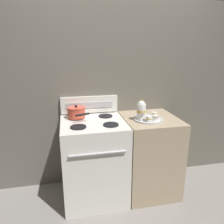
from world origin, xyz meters
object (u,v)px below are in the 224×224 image
at_px(teacup_left, 143,114).
at_px(creamer_jug, 148,119).
at_px(stove, 94,160).
at_px(saucepan, 76,112).
at_px(teacup_right, 154,115).
at_px(teacup_front, 156,118).
at_px(serving_tray, 148,119).
at_px(teapot, 141,110).

bearing_deg(teacup_left, creamer_jug, -90.97).
bearing_deg(stove, saucepan, 137.62).
height_order(teacup_right, teacup_front, same).
relative_size(saucepan, teacup_left, 2.97).
distance_m(serving_tray, teacup_left, 0.10).
xyz_separation_m(teapot, teacup_left, (0.05, 0.10, -0.08)).
xyz_separation_m(saucepan, teapot, (0.67, -0.22, 0.05)).
height_order(teacup_left, teacup_front, same).
xyz_separation_m(stove, teacup_right, (0.68, -0.03, 0.49)).
bearing_deg(teacup_right, serving_tray, -156.48).
bearing_deg(saucepan, teacup_left, -9.67).
relative_size(stove, saucepan, 3.09).
relative_size(saucepan, teacup_right, 2.97).
bearing_deg(saucepan, serving_tray, -15.32).
bearing_deg(stove, teacup_right, -2.11).
bearing_deg(stove, teapot, -7.97).
distance_m(stove, serving_tray, 0.76).
bearing_deg(teapot, teacup_front, -28.15).
xyz_separation_m(teacup_front, creamer_jug, (-0.09, -0.01, 0.00)).
bearing_deg(teacup_front, serving_tray, 120.50).
bearing_deg(teacup_front, saucepan, 160.13).
height_order(serving_tray, teacup_front, teacup_front).
bearing_deg(teacup_right, stove, 177.89).
height_order(stove, teacup_left, teacup_left).
xyz_separation_m(stove, serving_tray, (0.60, -0.06, 0.46)).
bearing_deg(teacup_left, teacup_front, -63.77).
distance_m(teapot, creamer_jug, 0.12).
height_order(teacup_front, creamer_jug, creamer_jug).
bearing_deg(creamer_jug, serving_tray, 69.65).
xyz_separation_m(teapot, teacup_front, (0.14, -0.07, -0.08)).
bearing_deg(serving_tray, teapot, -172.32).
bearing_deg(creamer_jug, stove, 164.22).
height_order(teacup_left, creamer_jug, creamer_jug).
distance_m(teacup_right, teacup_front, 0.12).
distance_m(stove, teapot, 0.77).
height_order(stove, teacup_front, teacup_front).
bearing_deg(teapot, saucepan, 161.92).
height_order(stove, serving_tray, serving_tray).
bearing_deg(serving_tray, creamer_jug, -110.35).
bearing_deg(teacup_left, teacup_right, -23.56).
height_order(saucepan, teacup_right, saucepan).
bearing_deg(teacup_right, teacup_front, -104.28).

